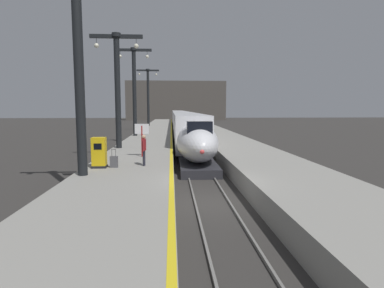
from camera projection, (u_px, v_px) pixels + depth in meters
ground_plane at (212, 203)px, 13.96m from camera, size 260.00×260.00×0.00m
platform_left at (152, 139)px, 38.19m from camera, size 4.80×110.00×1.05m
platform_right at (219, 138)px, 38.71m from camera, size 4.80×110.00×1.05m
platform_left_safety_stripe at (171, 134)px, 38.28m from camera, size 0.20×107.80×0.01m
rail_main_left at (179, 140)px, 41.18m from camera, size 0.08×110.00×0.12m
rail_main_right at (191, 140)px, 41.28m from camera, size 0.08×110.00×0.12m
highspeed_train_main at (182, 121)px, 54.93m from camera, size 2.92×75.75×3.60m
station_column_near at (79, 42)px, 14.18m from camera, size 4.00×0.68×10.00m
station_column_mid at (117, 80)px, 24.54m from camera, size 4.00×0.68×8.81m
station_column_far at (134, 84)px, 35.80m from camera, size 4.00×0.68×9.84m
station_column_distant at (148, 92)px, 57.13m from camera, size 4.00×0.68×10.12m
passenger_near_edge at (144, 148)px, 17.21m from camera, size 0.23×0.57×1.69m
rolling_suitcase at (114, 162)px, 16.74m from camera, size 0.40×0.22×0.98m
ticket_machine_yellow at (99, 154)px, 16.66m from camera, size 0.76×0.62×1.60m
departure_info_board at (142, 133)px, 20.40m from camera, size 0.90×0.10×2.12m
terminus_back_wall at (176, 101)px, 114.34m from camera, size 36.00×2.00×14.00m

